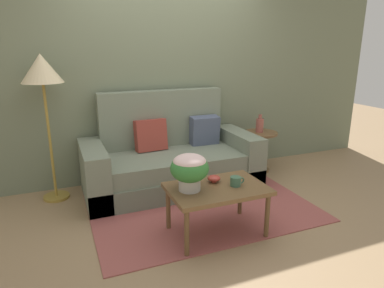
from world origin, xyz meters
name	(u,v)px	position (x,y,z in m)	size (l,w,h in m)	color
ground_plane	(202,207)	(0.00, 0.00, 0.00)	(14.00, 14.00, 0.00)	#997A56
wall_back	(165,66)	(0.00, 1.17, 1.42)	(6.40, 0.12, 2.84)	slate
area_rug	(200,205)	(0.00, 0.05, 0.01)	(2.29, 1.69, 0.01)	#994C47
couch	(171,161)	(-0.11, 0.68, 0.33)	(2.04, 0.92, 1.14)	#626B59
coffee_table	(217,192)	(-0.08, -0.52, 0.41)	(0.87, 0.58, 0.46)	brown
side_table	(260,144)	(1.19, 0.74, 0.38)	(0.45, 0.45, 0.55)	brown
floor_lamp	(42,76)	(-1.43, 0.84, 1.36)	(0.42, 0.42, 1.59)	olive
potted_plant	(190,168)	(-0.33, -0.49, 0.66)	(0.33, 0.33, 0.32)	#B7B2A8
coffee_mug	(236,181)	(0.08, -0.56, 0.50)	(0.14, 0.10, 0.09)	#3D664C
snack_bowl	(214,178)	(-0.06, -0.40, 0.49)	(0.12, 0.12, 0.06)	#B2382D
table_vase	(260,125)	(1.17, 0.74, 0.64)	(0.10, 0.10, 0.24)	#934C42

